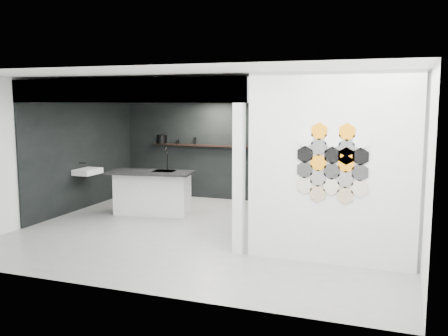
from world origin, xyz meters
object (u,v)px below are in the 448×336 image
(stockpot, at_px, (162,139))
(kettle, at_px, (259,143))
(partition_panel, at_px, (331,169))
(bottle_dark, at_px, (195,141))
(glass_bowl, at_px, (264,145))
(utensil_cup, at_px, (177,142))
(wall_basin, at_px, (88,171))
(kitchen_island, at_px, (152,192))
(glass_vase, at_px, (264,143))

(stockpot, height_order, kettle, stockpot)
(partition_panel, distance_m, stockpot, 6.10)
(stockpot, xyz_separation_m, bottle_dark, (0.89, 0.00, -0.02))
(glass_bowl, relative_size, utensil_cup, 1.31)
(wall_basin, height_order, kettle, kettle)
(kitchen_island, xyz_separation_m, kettle, (1.76, 1.95, 0.92))
(glass_vase, bearing_deg, glass_bowl, 0.00)
(wall_basin, bearing_deg, kitchen_island, 4.32)
(partition_panel, xyz_separation_m, glass_vase, (-2.08, 3.87, -0.00))
(kettle, bearing_deg, glass_bowl, -5.34)
(stockpot, relative_size, utensil_cup, 2.58)
(kettle, distance_m, bottle_dark, 1.63)
(partition_panel, relative_size, kettle, 17.16)
(wall_basin, xyz_separation_m, glass_bowl, (3.39, 2.07, 0.51))
(bottle_dark, distance_m, utensil_cup, 0.47)
(wall_basin, bearing_deg, partition_panel, -18.23)
(bottle_dark, bearing_deg, utensil_cup, 180.00)
(wall_basin, height_order, bottle_dark, bottle_dark)
(partition_panel, relative_size, kitchen_island, 1.52)
(glass_vase, xyz_separation_m, utensil_cup, (-2.21, 0.00, -0.03))
(partition_panel, height_order, utensil_cup, partition_panel)
(wall_basin, height_order, glass_bowl, glass_bowl)
(partition_panel, distance_m, kitchen_island, 4.49)
(wall_basin, height_order, kitchen_island, kitchen_island)
(wall_basin, relative_size, bottle_dark, 3.52)
(wall_basin, distance_m, glass_bowl, 4.00)
(kitchen_island, bearing_deg, bottle_dark, 77.16)
(stockpot, distance_m, kettle, 2.53)
(wall_basin, height_order, stockpot, stockpot)
(wall_basin, bearing_deg, kettle, 32.22)
(partition_panel, relative_size, glass_vase, 18.18)
(partition_panel, distance_m, wall_basin, 5.78)
(partition_panel, bearing_deg, glass_bowl, 118.23)
(glass_vase, relative_size, bottle_dark, 0.90)
(partition_panel, height_order, stockpot, partition_panel)
(stockpot, height_order, utensil_cup, stockpot)
(utensil_cup, bearing_deg, kitchen_island, -80.23)
(wall_basin, xyz_separation_m, bottle_dark, (1.64, 2.07, 0.56))
(glass_bowl, xyz_separation_m, utensil_cup, (-2.21, 0.00, 0.00))
(wall_basin, bearing_deg, stockpot, 69.99)
(wall_basin, distance_m, bottle_dark, 2.70)
(partition_panel, xyz_separation_m, kitchen_island, (-3.95, 1.91, -0.93))
(partition_panel, distance_m, glass_bowl, 4.39)
(kettle, relative_size, glass_bowl, 1.31)
(utensil_cup, bearing_deg, stockpot, 180.00)
(glass_bowl, distance_m, utensil_cup, 2.21)
(stockpot, bearing_deg, kitchen_island, -68.70)
(wall_basin, relative_size, kitchen_island, 0.33)
(partition_panel, xyz_separation_m, stockpot, (-4.71, 3.87, 0.02))
(stockpot, relative_size, kettle, 1.51)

